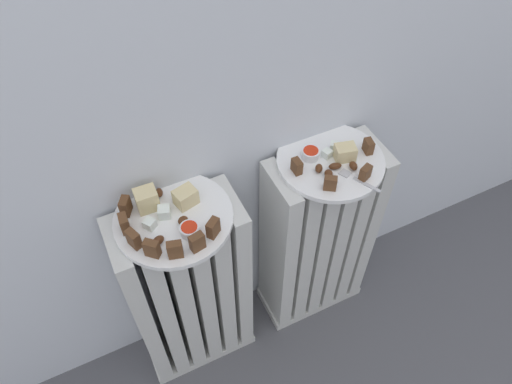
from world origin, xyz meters
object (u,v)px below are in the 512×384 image
object	(u,v)px
plate_left	(174,218)
jam_bowl_right	(311,153)
radiator_right	(317,240)
radiator_left	(190,293)
fork	(357,180)
plate_right	(330,161)
jam_bowl_left	(190,229)

from	to	relation	value
plate_left	jam_bowl_right	distance (m)	0.35
radiator_right	jam_bowl_right	world-z (taller)	jam_bowl_right
radiator_left	fork	xyz separation A→B (m)	(0.40, -0.08, 0.33)
radiator_left	fork	bearing A→B (deg)	-11.42
plate_right	jam_bowl_right	bearing A→B (deg)	146.71
radiator_right	jam_bowl_right	bearing A→B (deg)	146.71
plate_left	plate_right	xyz separation A→B (m)	(0.38, 0.00, 0.00)
radiator_left	plate_right	distance (m)	0.50
radiator_right	radiator_left	bearing A→B (deg)	180.00
radiator_left	radiator_right	world-z (taller)	same
radiator_left	jam_bowl_right	size ratio (longest dim) A/B	14.78
plate_right	jam_bowl_right	distance (m)	0.05
jam_bowl_right	plate_right	bearing A→B (deg)	-33.29
jam_bowl_left	jam_bowl_right	size ratio (longest dim) A/B	0.95
plate_left	plate_right	distance (m)	0.38
radiator_right	jam_bowl_left	size ratio (longest dim) A/B	15.49
radiator_right	plate_left	distance (m)	0.50
fork	radiator_left	bearing A→B (deg)	168.58
radiator_right	fork	bearing A→B (deg)	-77.36
plate_right	fork	size ratio (longest dim) A/B	2.61
plate_left	jam_bowl_left	size ratio (longest dim) A/B	6.23
radiator_left	plate_right	world-z (taller)	plate_right
plate_left	fork	xyz separation A→B (m)	(0.40, -0.08, 0.01)
fork	plate_left	bearing A→B (deg)	168.58
plate_right	radiator_right	bearing A→B (deg)	180.00
radiator_left	fork	world-z (taller)	fork
radiator_left	fork	distance (m)	0.53
plate_right	jam_bowl_left	bearing A→B (deg)	-171.50
jam_bowl_left	jam_bowl_right	distance (m)	0.34
radiator_right	fork	xyz separation A→B (m)	(0.02, -0.08, 0.33)
radiator_left	fork	size ratio (longest dim) A/B	6.49
radiator_left	plate_left	bearing A→B (deg)	0.00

